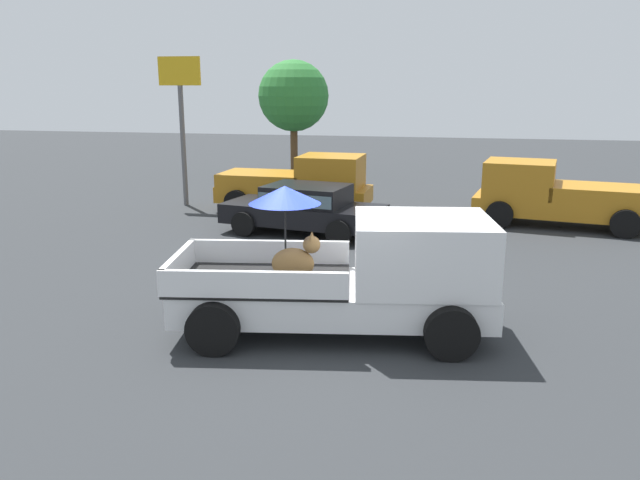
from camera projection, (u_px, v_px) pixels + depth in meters
The scene contains 7 objects.
ground_plane at pixel (333, 331), 10.08m from camera, with size 80.00×80.00×0.00m, color #2D3033.
pickup_truck_main at pixel (362, 275), 9.82m from camera, with size 5.28×2.89×2.39m.
pickup_truck_red at pixel (555, 195), 17.53m from camera, with size 5.04×2.81×1.80m.
pickup_truck_far at pixel (301, 184), 19.52m from camera, with size 4.86×2.29×1.80m.
parked_sedan_near at pixel (305, 207), 16.53m from camera, with size 4.55×2.55×1.33m.
motel_sign at pixel (181, 102), 19.91m from camera, with size 1.40×0.16×4.81m.
tree_by_lot at pixel (294, 96), 26.72m from camera, with size 3.06×3.06×5.00m.
Camera 1 is at (1.75, -9.25, 3.89)m, focal length 34.59 mm.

